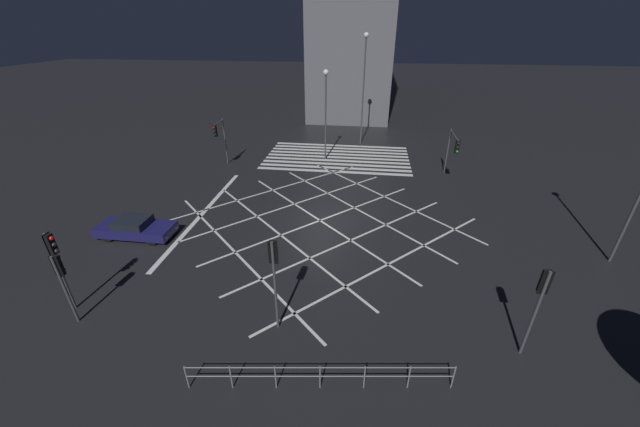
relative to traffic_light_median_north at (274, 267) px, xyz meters
name	(u,v)px	position (x,y,z in m)	size (l,w,h in m)	color
ground_plane	(320,220)	(-0.53, -9.03, -2.98)	(200.00, 200.00, 0.00)	black
road_markings	(329,172)	(-0.17, -17.41, -2.98)	(19.78, 25.86, 0.01)	silver
traffic_light_median_north	(274,267)	(0.00, 0.00, 0.00)	(0.36, 0.39, 4.18)	#424244
traffic_light_se_cross	(219,134)	(9.04, -17.25, -0.06)	(0.36, 2.09, 4.00)	#424244
traffic_light_nw_cross	(540,295)	(-9.49, 0.05, -0.23)	(0.36, 0.39, 3.85)	#424244
traffic_light_sw_cross	(454,147)	(-9.79, -17.04, -0.26)	(0.36, 3.14, 3.66)	#424244
traffic_light_ne_main	(56,257)	(9.06, 0.20, -0.22)	(0.39, 0.36, 3.86)	#424244
traffic_light_ne_cross	(61,275)	(8.45, 0.80, -0.62)	(0.36, 0.39, 3.30)	#424244
street_lamp_west	(326,100)	(0.53, -20.54, 2.29)	(0.47, 0.47, 7.72)	#424244
street_lamp_far	(364,74)	(-2.52, -25.64, 3.79)	(0.47, 0.47, 10.34)	#424244
waiting_car	(135,228)	(9.91, -5.74, -2.41)	(4.41, 1.76, 1.17)	#191951
pedestrian_railing	(320,374)	(-2.10, 2.63, -2.30)	(9.03, 1.26, 1.05)	gray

